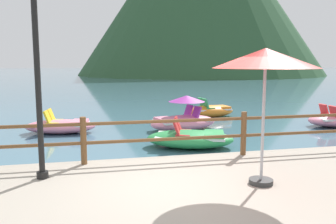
{
  "coord_description": "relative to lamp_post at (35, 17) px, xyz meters",
  "views": [
    {
      "loc": [
        -1.57,
        -5.56,
        2.42
      ],
      "look_at": [
        0.78,
        5.0,
        0.9
      ],
      "focal_mm": 38.28,
      "sensor_mm": 36.0,
      "label": 1
    }
  ],
  "objects": [
    {
      "name": "pedal_boat_3",
      "position": [
        6.07,
        8.48,
        -2.88
      ],
      "size": [
        2.25,
        1.36,
        0.86
      ],
      "color": "orange",
      "rests_on": "ground"
    },
    {
      "name": "pedal_boat_2",
      "position": [
        9.95,
        5.26,
        -2.9
      ],
      "size": [
        2.29,
        1.43,
        0.83
      ],
      "color": "pink",
      "rests_on": "ground"
    },
    {
      "name": "pedal_boat_0",
      "position": [
        4.12,
        5.81,
        -2.75
      ],
      "size": [
        2.79,
        1.97,
        1.23
      ],
      "color": "pink",
      "rests_on": "ground"
    },
    {
      "name": "pedal_boat_1",
      "position": [
        3.63,
        3.21,
        -2.9
      ],
      "size": [
        2.76,
        2.06,
        0.84
      ],
      "color": "green",
      "rests_on": "ground"
    },
    {
      "name": "ground_plane",
      "position": [
        2.4,
        39.18,
        -3.16
      ],
      "size": [
        200.0,
        200.0,
        0.0
      ],
      "primitive_type": "plane",
      "color": "#477084"
    },
    {
      "name": "pedal_boat_5",
      "position": [
        -0.13,
        6.19,
        -2.91
      ],
      "size": [
        2.52,
        1.53,
        0.81
      ],
      "color": "pink",
      "rests_on": "ground"
    },
    {
      "name": "lamp_post",
      "position": [
        0.0,
        0.0,
        0.0
      ],
      "size": [
        0.28,
        0.28,
        4.63
      ],
      "color": "black",
      "rests_on": "promenade_dock"
    },
    {
      "name": "dock_railing",
      "position": [
        2.4,
        0.73,
        -2.18
      ],
      "size": [
        23.92,
        0.12,
        0.95
      ],
      "color": "brown",
      "rests_on": "promenade_dock"
    },
    {
      "name": "beach_umbrella",
      "position": [
        3.6,
        -1.1,
        -0.71
      ],
      "size": [
        1.7,
        1.7,
        2.24
      ],
      "color": "#B2B2B7",
      "rests_on": "promenade_dock"
    }
  ]
}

